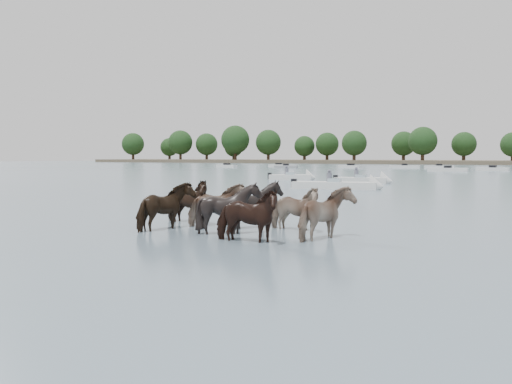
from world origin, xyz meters
The scene contains 7 objects.
ground centered at (0.00, 0.00, 0.00)m, with size 400.00×400.00×0.00m, color slate.
shoreline centered at (-70.00, 150.00, 0.50)m, with size 160.00×30.00×1.00m, color #4C4233.
pony_herd centered at (0.71, -0.84, 0.61)m, with size 7.34×4.13×1.67m.
motorboat_a centered at (-5.53, 28.83, 0.23)m, with size 4.91×2.41×1.92m.
motorboat_b centered at (-4.28, 20.59, 0.22)m, with size 6.33×2.97×1.92m.
motorboat_f centered at (-13.73, 32.24, 0.23)m, with size 4.65×3.14×1.92m.
treeline centered at (-73.28, 149.46, 6.54)m, with size 151.21×22.80×12.54m.
Camera 1 is at (9.52, -14.57, 2.21)m, focal length 39.03 mm.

